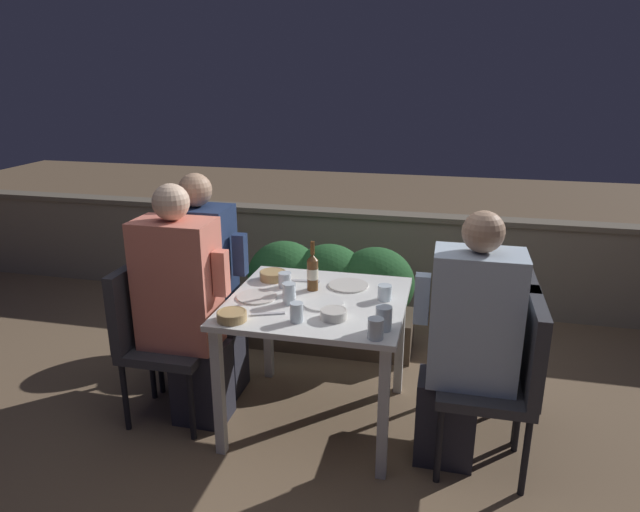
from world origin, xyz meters
The scene contains 27 objects.
ground_plane centered at (0.00, 0.00, 0.00)m, with size 16.00×16.00×0.00m, color #7A6047.
parapet_wall centered at (0.00, 1.76, 0.40)m, with size 9.00×0.18×0.79m.
dining_table centered at (0.00, 0.00, 0.64)m, with size 0.92×0.89×0.73m.
planter_hedge centered at (-0.13, 0.90, 0.42)m, with size 1.17×0.47×0.75m.
chair_left_near centered at (-0.90, -0.13, 0.53)m, with size 0.45×0.45×0.89m.
person_coral_top centered at (-0.70, -0.13, 0.68)m, with size 0.49×0.26×1.34m.
chair_left_far centered at (-0.91, 0.18, 0.53)m, with size 0.45×0.45×0.89m.
person_navy_jumper centered at (-0.71, 0.18, 0.68)m, with size 0.47×0.26×1.34m.
chair_right_near centered at (0.97, -0.18, 0.53)m, with size 0.45×0.45×0.89m.
person_blue_shirt centered at (0.77, -0.18, 0.65)m, with size 0.49×0.26×1.30m.
chair_right_far centered at (0.97, 0.15, 0.53)m, with size 0.45×0.45×0.89m.
beer_bottle centered at (-0.06, 0.13, 0.84)m, with size 0.06×0.06×0.28m.
plate_0 centered at (0.05, -0.05, 0.74)m, with size 0.21×0.21×0.01m.
plate_1 centered at (-0.32, -0.05, 0.74)m, with size 0.21×0.21×0.01m.
plate_2 centered at (0.13, 0.23, 0.74)m, with size 0.22×0.22×0.01m.
bowl_0 centered at (0.13, -0.22, 0.76)m, with size 0.13×0.13×0.05m.
bowl_1 centered at (-0.34, -0.35, 0.76)m, with size 0.14×0.14×0.05m.
bowl_2 centered at (-0.32, 0.23, 0.76)m, with size 0.15×0.15×0.05m.
glass_cup_0 centered at (0.35, 0.08, 0.77)m, with size 0.07×0.07×0.08m.
glass_cup_1 centered at (-0.13, -0.09, 0.79)m, with size 0.07×0.07×0.11m.
glass_cup_2 centered at (0.39, -0.28, 0.79)m, with size 0.08×0.08×0.11m.
glass_cup_3 centered at (-0.03, -0.29, 0.78)m, with size 0.06×0.06×0.10m.
glass_cup_4 centered at (-0.22, 0.13, 0.77)m, with size 0.07×0.07×0.08m.
glass_cup_5 centered at (0.36, -0.38, 0.78)m, with size 0.07×0.07×0.10m.
fork_0 centered at (-0.13, 0.24, 0.73)m, with size 0.17×0.03×0.01m.
fork_1 centered at (-0.19, -0.25, 0.73)m, with size 0.17×0.08×0.01m.
potted_plant centered at (-1.02, 0.73, 0.42)m, with size 0.39×0.39×0.69m.
Camera 1 is at (0.65, -2.71, 1.89)m, focal length 32.00 mm.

